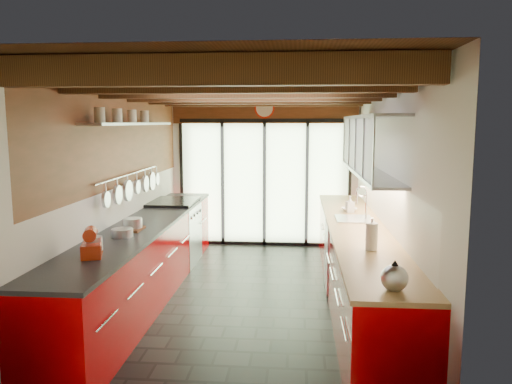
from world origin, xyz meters
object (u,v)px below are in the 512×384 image
kettle (394,276)px  soap_bottle (350,204)px  paper_towel (372,237)px  stand_mixer (92,245)px  bowl (349,210)px

kettle → soap_bottle: bearing=90.0°
kettle → paper_towel: bearing=90.0°
stand_mixer → soap_bottle: stand_mixer is taller
stand_mixer → paper_towel: (2.54, 0.43, 0.02)m
kettle → paper_towel: (0.00, 1.13, 0.03)m
paper_towel → bowl: paper_towel is taller
kettle → paper_towel: size_ratio=0.81×
paper_towel → stand_mixer: bearing=-170.4°
kettle → soap_bottle: (0.00, 3.14, 0.01)m
stand_mixer → paper_towel: size_ratio=1.09×
stand_mixer → bowl: bearing=44.6°
stand_mixer → kettle: size_ratio=1.34×
kettle → soap_bottle: 3.14m
kettle → bowl: kettle is taller
bowl → paper_towel: bearing=-90.0°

